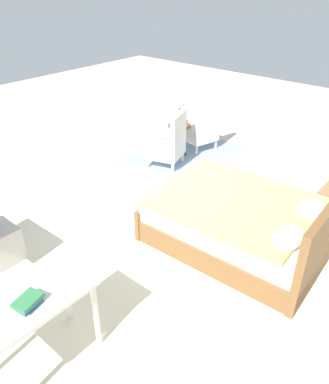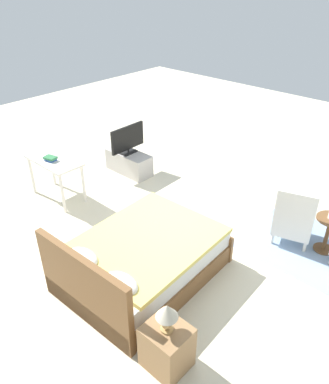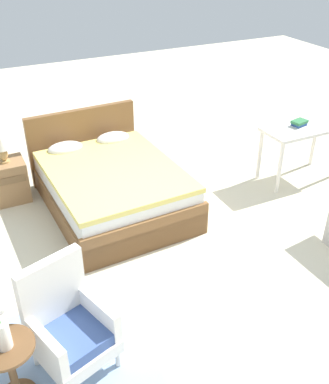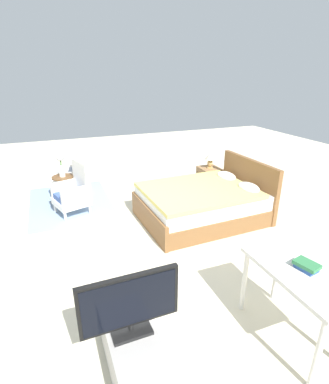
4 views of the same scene
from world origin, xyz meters
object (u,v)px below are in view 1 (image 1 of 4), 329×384
Objects in this scene: armchair_by_window_left at (201,129)px; book_stack at (28,302)px; bed at (242,223)px; armchair_by_window_right at (168,144)px; flower_vase at (180,109)px; side_table at (179,136)px; vanity_desk at (26,312)px.

armchair_by_window_left is 3.97× the size of book_stack.
armchair_by_window_right is (-1.08, -2.04, 0.08)m from bed.
bed reaches higher than book_stack.
book_stack is at bearing 24.07° from flower_vase.
armchair_by_window_right is 3.97× the size of book_stack.
side_table is at bearing -155.93° from book_stack.
armchair_by_window_right is at bearing 16.82° from side_table.
bed is 2.24× the size of armchair_by_window_right.
armchair_by_window_right is 0.67m from flower_vase.
armchair_by_window_right is at bearing -0.06° from armchair_by_window_left.
armchair_by_window_left and armchair_by_window_right have the same top height.
bed is 2.24× the size of armchair_by_window_left.
armchair_by_window_left is at bearing -134.53° from bed.
flower_vase is 4.42m from vanity_desk.
armchair_by_window_right is 1.93× the size of flower_vase.
bed is 2.66m from side_table.
armchair_by_window_left is 0.49m from side_table.
armchair_by_window_right is 0.88× the size of vanity_desk.
book_stack is (4.05, 1.81, 0.44)m from side_table.
flower_vase reaches higher than side_table.
book_stack is at bearing 24.95° from armchair_by_window_right.
flower_vase is (-1.54, -2.18, 0.55)m from bed.
armchair_by_window_left is (-2.00, -2.04, 0.08)m from bed.
book_stack reaches higher than vanity_desk.
bed is 2.31m from armchair_by_window_right.
side_table is 0.50m from flower_vase.
flower_vase reaches higher than armchair_by_window_right.
bed reaches higher than side_table.
side_table is 2.40× the size of book_stack.
bed reaches higher than vanity_desk.
book_stack reaches higher than side_table.
bed is at bearing 54.75° from side_table.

